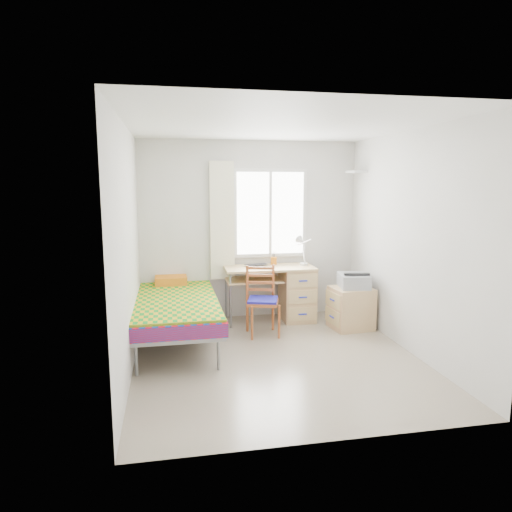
# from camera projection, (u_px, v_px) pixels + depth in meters

# --- Properties ---
(floor) EXTENTS (3.50, 3.50, 0.00)m
(floor) POSITION_uv_depth(u_px,v_px,m) (277.00, 358.00, 5.24)
(floor) COLOR #BCAD93
(floor) RESTS_ON ground
(ceiling) EXTENTS (3.50, 3.50, 0.00)m
(ceiling) POSITION_uv_depth(u_px,v_px,m) (278.00, 125.00, 4.83)
(ceiling) COLOR white
(ceiling) RESTS_ON wall_back
(wall_back) EXTENTS (3.20, 0.00, 3.20)m
(wall_back) POSITION_uv_depth(u_px,v_px,m) (250.00, 230.00, 6.73)
(wall_back) COLOR silver
(wall_back) RESTS_ON ground
(wall_left) EXTENTS (0.00, 3.50, 3.50)m
(wall_left) POSITION_uv_depth(u_px,v_px,m) (128.00, 250.00, 4.74)
(wall_left) COLOR silver
(wall_left) RESTS_ON ground
(wall_right) EXTENTS (0.00, 3.50, 3.50)m
(wall_right) POSITION_uv_depth(u_px,v_px,m) (410.00, 243.00, 5.33)
(wall_right) COLOR silver
(wall_right) RESTS_ON ground
(window) EXTENTS (1.10, 0.04, 1.30)m
(window) POSITION_uv_depth(u_px,v_px,m) (270.00, 213.00, 6.73)
(window) COLOR white
(window) RESTS_ON wall_back
(curtain) EXTENTS (0.35, 0.05, 1.70)m
(curtain) POSITION_uv_depth(u_px,v_px,m) (222.00, 221.00, 6.56)
(curtain) COLOR #F1EBC7
(curtain) RESTS_ON wall_back
(floating_shelf) EXTENTS (0.20, 0.32, 0.03)m
(floating_shelf) POSITION_uv_depth(u_px,v_px,m) (356.00, 172.00, 6.54)
(floating_shelf) COLOR white
(floating_shelf) RESTS_ON wall_right
(bed) EXTENTS (1.06, 2.24, 0.97)m
(bed) POSITION_uv_depth(u_px,v_px,m) (176.00, 303.00, 5.82)
(bed) COLOR gray
(bed) RESTS_ON floor
(desk) EXTENTS (1.29, 0.61, 0.80)m
(desk) POSITION_uv_depth(u_px,v_px,m) (292.00, 291.00, 6.66)
(desk) COLOR #D7BC71
(desk) RESTS_ON floor
(chair) EXTENTS (0.49, 0.49, 0.92)m
(chair) POSITION_uv_depth(u_px,v_px,m) (263.00, 296.00, 6.02)
(chair) COLOR #944A1C
(chair) RESTS_ON floor
(cabinet) EXTENTS (0.58, 0.52, 0.57)m
(cabinet) POSITION_uv_depth(u_px,v_px,m) (351.00, 308.00, 6.28)
(cabinet) COLOR tan
(cabinet) RESTS_ON floor
(printer) EXTENTS (0.45, 0.50, 0.19)m
(printer) POSITION_uv_depth(u_px,v_px,m) (354.00, 280.00, 6.25)
(printer) COLOR #A6A8AE
(printer) RESTS_ON cabinet
(laptop) EXTENTS (0.37, 0.29, 0.03)m
(laptop) POSITION_uv_depth(u_px,v_px,m) (258.00, 266.00, 6.56)
(laptop) COLOR black
(laptop) RESTS_ON desk
(pen_cup) EXTENTS (0.11, 0.11, 0.11)m
(pen_cup) POSITION_uv_depth(u_px,v_px,m) (274.00, 261.00, 6.72)
(pen_cup) COLOR orange
(pen_cup) RESTS_ON desk
(task_lamp) EXTENTS (0.24, 0.34, 0.46)m
(task_lamp) POSITION_uv_depth(u_px,v_px,m) (302.00, 247.00, 6.49)
(task_lamp) COLOR white
(task_lamp) RESTS_ON desk
(book) EXTENTS (0.22, 0.27, 0.02)m
(book) POSITION_uv_depth(u_px,v_px,m) (253.00, 282.00, 6.55)
(book) COLOR gray
(book) RESTS_ON desk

